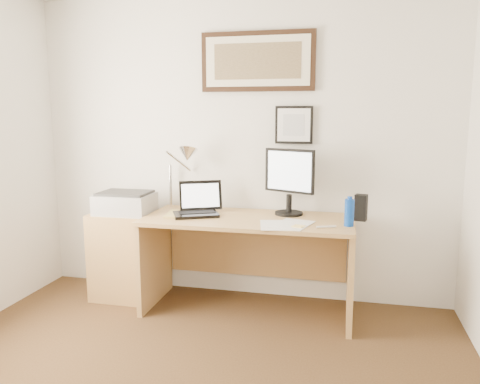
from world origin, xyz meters
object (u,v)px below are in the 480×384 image
(desk, at_px, (250,244))
(lcd_monitor, at_px, (289,178))
(book, at_px, (167,214))
(printer, at_px, (125,203))
(laptop, at_px, (198,207))
(side_cabinet, at_px, (125,255))
(water_bottle, at_px, (349,213))

(desk, relative_size, lcd_monitor, 3.08)
(book, bearing_deg, printer, 168.74)
(book, bearing_deg, laptop, 17.94)
(side_cabinet, relative_size, lcd_monitor, 1.40)
(desk, bearing_deg, side_cabinet, -178.11)
(water_bottle, bearing_deg, side_cabinet, 175.26)
(book, distance_m, printer, 0.41)
(water_bottle, xyz_separation_m, printer, (-1.79, 0.13, -0.03))
(side_cabinet, xyz_separation_m, laptop, (0.66, -0.03, 0.44))
(desk, bearing_deg, book, -168.11)
(water_bottle, distance_m, printer, 1.79)
(lcd_monitor, bearing_deg, book, -166.30)
(side_cabinet, height_order, laptop, laptop)
(book, relative_size, lcd_monitor, 0.50)
(laptop, distance_m, lcd_monitor, 0.76)
(laptop, bearing_deg, desk, 8.44)
(book, bearing_deg, water_bottle, -2.11)
(desk, height_order, lcd_monitor, lcd_monitor)
(side_cabinet, height_order, lcd_monitor, lcd_monitor)
(side_cabinet, bearing_deg, water_bottle, -4.74)
(side_cabinet, xyz_separation_m, book, (0.43, -0.10, 0.39))
(lcd_monitor, distance_m, printer, 1.35)
(water_bottle, bearing_deg, laptop, 173.88)
(desk, relative_size, laptop, 3.78)
(desk, distance_m, laptop, 0.51)
(laptop, height_order, lcd_monitor, lcd_monitor)
(side_cabinet, distance_m, water_bottle, 1.89)
(water_bottle, relative_size, book, 0.75)
(desk, bearing_deg, laptop, -171.56)
(side_cabinet, distance_m, printer, 0.45)
(water_bottle, relative_size, laptop, 0.46)
(book, bearing_deg, lcd_monitor, 13.70)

